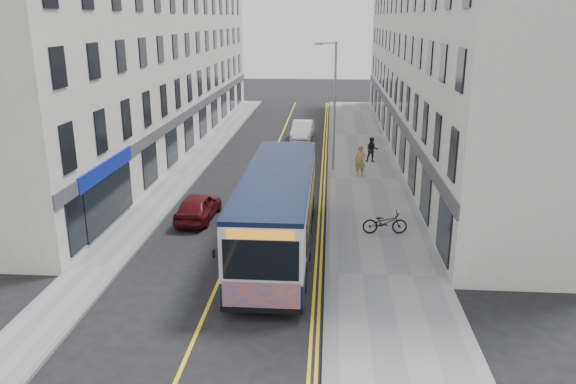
% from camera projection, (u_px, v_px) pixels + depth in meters
% --- Properties ---
extents(ground, '(140.00, 140.00, 0.00)m').
position_uv_depth(ground, '(228.00, 259.00, 22.68)').
color(ground, black).
rests_on(ground, ground).
extents(pavement_east, '(4.50, 64.00, 0.12)m').
position_uv_depth(pavement_east, '(366.00, 179.00, 33.65)').
color(pavement_east, gray).
rests_on(pavement_east, ground).
extents(pavement_west, '(2.00, 64.00, 0.12)m').
position_uv_depth(pavement_west, '(182.00, 176.00, 34.45)').
color(pavement_west, gray).
rests_on(pavement_west, ground).
extents(kerb_east, '(0.18, 64.00, 0.13)m').
position_uv_depth(kerb_east, '(329.00, 179.00, 33.81)').
color(kerb_east, slate).
rests_on(kerb_east, ground).
extents(kerb_west, '(0.18, 64.00, 0.13)m').
position_uv_depth(kerb_west, '(198.00, 176.00, 34.38)').
color(kerb_west, slate).
rests_on(kerb_west, ground).
extents(road_centre_line, '(0.12, 64.00, 0.01)m').
position_uv_depth(road_centre_line, '(263.00, 178.00, 34.11)').
color(road_centre_line, yellow).
rests_on(road_centre_line, ground).
extents(road_dbl_yellow_inner, '(0.10, 64.00, 0.01)m').
position_uv_depth(road_dbl_yellow_inner, '(321.00, 179.00, 33.86)').
color(road_dbl_yellow_inner, yellow).
rests_on(road_dbl_yellow_inner, ground).
extents(road_dbl_yellow_outer, '(0.10, 64.00, 0.01)m').
position_uv_depth(road_dbl_yellow_outer, '(325.00, 179.00, 33.84)').
color(road_dbl_yellow_outer, yellow).
rests_on(road_dbl_yellow_outer, ground).
extents(terrace_east, '(6.00, 46.00, 13.00)m').
position_uv_depth(terrace_east, '(437.00, 59.00, 39.93)').
color(terrace_east, silver).
rests_on(terrace_east, ground).
extents(terrace_west, '(6.00, 46.00, 13.00)m').
position_uv_depth(terrace_west, '(155.00, 58.00, 41.39)').
color(terrace_west, silver).
rests_on(terrace_west, ground).
extents(streetlamp, '(1.32, 0.18, 8.00)m').
position_uv_depth(streetlamp, '(333.00, 102.00, 34.41)').
color(streetlamp, '#92949A').
rests_on(streetlamp, ground).
extents(city_bus, '(2.73, 11.71, 3.40)m').
position_uv_depth(city_bus, '(278.00, 208.00, 22.98)').
color(city_bus, black).
rests_on(city_bus, ground).
extents(bicycle, '(2.03, 0.85, 1.04)m').
position_uv_depth(bicycle, '(385.00, 222.00, 24.91)').
color(bicycle, black).
rests_on(bicycle, pavement_east).
extents(pedestrian_near, '(0.79, 0.63, 1.88)m').
position_uv_depth(pedestrian_near, '(360.00, 161.00, 33.91)').
color(pedestrian_near, '#9B7F46').
rests_on(pedestrian_near, pavement_east).
extents(pedestrian_far, '(0.83, 0.66, 1.67)m').
position_uv_depth(pedestrian_far, '(372.00, 150.00, 37.23)').
color(pedestrian_far, black).
rests_on(pedestrian_far, pavement_east).
extents(car_white, '(1.73, 4.49, 1.46)m').
position_uv_depth(car_white, '(302.00, 130.00, 44.87)').
color(car_white, white).
rests_on(car_white, ground).
extents(car_maroon, '(1.79, 3.95, 1.32)m').
position_uv_depth(car_maroon, '(198.00, 206.00, 26.97)').
color(car_maroon, '#4D0C13').
rests_on(car_maroon, ground).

